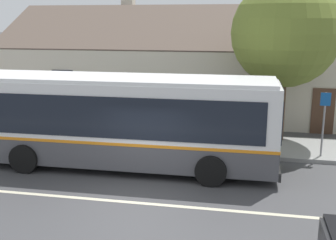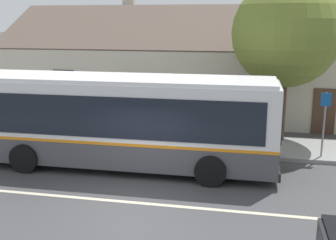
{
  "view_description": "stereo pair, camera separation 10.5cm",
  "coord_description": "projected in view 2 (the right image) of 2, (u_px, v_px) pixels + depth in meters",
  "views": [
    {
      "loc": [
        3.12,
        -10.75,
        5.1
      ],
      "look_at": [
        0.34,
        3.4,
        1.65
      ],
      "focal_mm": 45.0,
      "sensor_mm": 36.0,
      "label": 1
    },
    {
      "loc": [
        3.22,
        -10.72,
        5.1
      ],
      "look_at": [
        0.34,
        3.4,
        1.65
      ],
      "focal_mm": 45.0,
      "sensor_mm": 36.0,
      "label": 2
    }
  ],
  "objects": [
    {
      "name": "street_tree_primary",
      "position": [
        286.0,
        33.0,
        16.81
      ],
      "size": [
        4.36,
        4.36,
        6.76
      ],
      "color": "#4C3828",
      "rests_on": "ground"
    },
    {
      "name": "transit_bus",
      "position": [
        119.0,
        119.0,
        14.65
      ],
      "size": [
        10.94,
        2.83,
        3.21
      ],
      "color": "#47474C",
      "rests_on": "ground"
    },
    {
      "name": "sidewalk_far",
      "position": [
        172.0,
        142.0,
        17.73
      ],
      "size": [
        60.0,
        3.0,
        0.15
      ],
      "primitive_type": "cube",
      "color": "gray",
      "rests_on": "ground"
    },
    {
      "name": "ground_plane",
      "position": [
        133.0,
        203.0,
        12.03
      ],
      "size": [
        300.0,
        300.0,
        0.0
      ],
      "primitive_type": "plane",
      "color": "#424244"
    },
    {
      "name": "lane_divider_stripe",
      "position": [
        133.0,
        202.0,
        12.03
      ],
      "size": [
        60.0,
        0.16,
        0.01
      ],
      "primitive_type": "cube",
      "color": "beige",
      "rests_on": "ground"
    },
    {
      "name": "bus_stop_sign",
      "position": [
        325.0,
        117.0,
        15.28
      ],
      "size": [
        0.36,
        0.07,
        2.4
      ],
      "color": "gray",
      "rests_on": "sidewalk_far"
    },
    {
      "name": "community_building",
      "position": [
        243.0,
        76.0,
        23.92
      ],
      "size": [
        25.71,
        9.3,
        6.95
      ],
      "color": "beige",
      "rests_on": "ground"
    }
  ]
}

